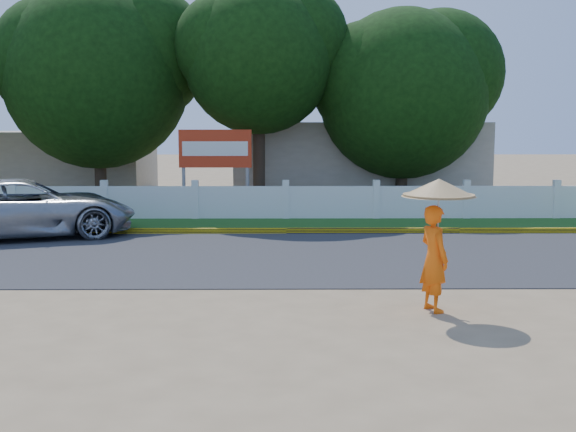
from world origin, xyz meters
name	(u,v)px	position (x,y,z in m)	size (l,w,h in m)	color
ground	(289,303)	(0.00, 0.00, 0.00)	(120.00, 120.00, 0.00)	#9E8460
road	(287,256)	(0.00, 4.50, 0.01)	(60.00, 7.00, 0.02)	#38383A
grass_verge	(286,225)	(0.00, 9.75, 0.01)	(60.00, 3.50, 0.03)	#2D601E
curb	(286,231)	(0.00, 8.05, 0.08)	(40.00, 0.18, 0.16)	yellow
fence	(286,203)	(0.00, 11.20, 0.55)	(40.00, 0.10, 1.10)	silver
building_near	(356,160)	(3.00, 18.00, 1.60)	(10.00, 6.00, 3.20)	#B7AD99
building_far	(56,164)	(-10.00, 19.00, 1.40)	(8.00, 5.00, 2.80)	#B7AD99
vehicle	(26,208)	(-7.24, 7.42, 0.82)	(2.72, 5.90, 1.64)	#A4A7AC
monk_with_parasol	(436,225)	(2.48, -0.58, 1.47)	(1.24, 1.24, 2.26)	#FC5E0D
billboard	(215,153)	(-2.42, 12.30, 2.14)	(2.50, 0.13, 2.95)	gray
tree_row	(294,78)	(0.34, 14.58, 4.84)	(34.86, 7.24, 8.38)	#473828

